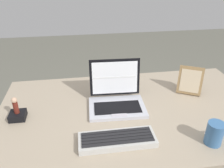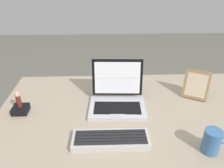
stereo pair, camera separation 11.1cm
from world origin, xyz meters
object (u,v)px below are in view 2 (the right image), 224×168
figurine (18,99)px  coffee_mug (212,141)px  photo_frame (196,85)px  figurine_stand (21,109)px  external_keyboard (111,140)px  laptop_front (117,98)px

figurine → coffee_mug: 0.92m
photo_frame → figurine_stand: bearing=-173.5°
figurine → external_keyboard: bearing=-27.9°
laptop_front → external_keyboard: bearing=-99.0°
photo_frame → figurine_stand: photo_frame is taller
photo_frame → external_keyboard: bearing=-144.4°
photo_frame → figurine: bearing=-173.5°
laptop_front → figurine: laptop_front is taller
laptop_front → photo_frame: bearing=8.7°
photo_frame → coffee_mug: (-0.08, -0.42, -0.03)m
external_keyboard → photo_frame: 0.61m
external_keyboard → figurine_stand: size_ratio=4.31×
figurine_stand → coffee_mug: bearing=-19.6°
photo_frame → coffee_mug: size_ratio=1.50×
external_keyboard → figurine_stand: bearing=152.1°
figurine → figurine_stand: bearing=-179.6°
external_keyboard → figurine: 0.52m
laptop_front → figurine: 0.50m
external_keyboard → coffee_mug: (0.40, -0.07, 0.04)m
figurine → coffee_mug: (0.86, -0.31, -0.03)m
figurine_stand → coffee_mug: coffee_mug is taller
photo_frame → coffee_mug: photo_frame is taller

